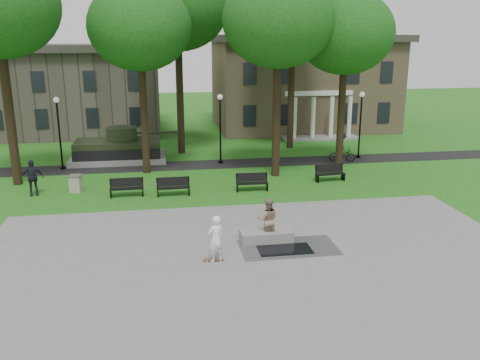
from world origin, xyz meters
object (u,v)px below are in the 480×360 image
object	(u,v)px
park_bench_0	(127,187)
trash_bin	(76,183)
concrete_block	(266,235)
cyclist	(342,150)
friend_watching	(268,219)
skateboarder	(216,239)

from	to	relation	value
park_bench_0	trash_bin	size ratio (longest dim) A/B	1.88
concrete_block	cyclist	distance (m)	15.69
park_bench_0	friend_watching	bearing A→B (deg)	-50.76
concrete_block	park_bench_0	bearing A→B (deg)	129.84
skateboarder	concrete_block	bearing A→B (deg)	-171.44
concrete_block	trash_bin	distance (m)	12.59
concrete_block	friend_watching	bearing A→B (deg)	31.35
friend_watching	park_bench_0	size ratio (longest dim) A/B	1.03
trash_bin	friend_watching	bearing A→B (deg)	-43.62
concrete_block	park_bench_0	size ratio (longest dim) A/B	1.22
skateboarder	cyclist	distance (m)	18.43
concrete_block	friend_watching	size ratio (longest dim) A/B	1.18
friend_watching	cyclist	distance (m)	15.61
cyclist	trash_bin	size ratio (longest dim) A/B	2.07
park_bench_0	cyclist	bearing A→B (deg)	21.18
friend_watching	cyclist	xyz separation A→B (m)	(8.18, 13.29, -0.14)
trash_bin	park_bench_0	bearing A→B (deg)	-24.59
skateboarder	cyclist	size ratio (longest dim) A/B	0.94
park_bench_0	trash_bin	xyz separation A→B (m)	(-2.86, 1.31, -0.04)
skateboarder	park_bench_0	world-z (taller)	skateboarder
concrete_block	trash_bin	size ratio (longest dim) A/B	2.29
trash_bin	concrete_block	bearing A→B (deg)	-43.97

